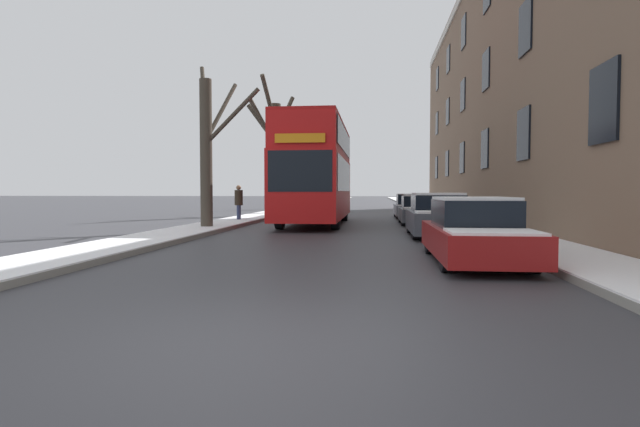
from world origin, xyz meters
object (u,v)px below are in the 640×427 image
Objects in this scene: parked_car_1 at (438,216)px; oncoming_van at (337,194)px; bare_tree_left_0 at (208,148)px; bare_tree_left_1 at (274,152)px; parked_car_0 at (474,232)px; pedestrian_left_sidewalk at (239,202)px; bare_tree_left_2 at (302,173)px; double_decker_bus at (316,168)px; parked_car_3 at (411,207)px; parked_car_2 at (421,210)px.

parked_car_1 is 0.72× the size of oncoming_van.
bare_tree_left_0 is 0.77× the size of bare_tree_left_1.
oncoming_van reaches higher than parked_car_0.
bare_tree_left_2 is at bearing -11.79° from pedestrian_left_sidewalk.
parked_car_0 is 2.55× the size of pedestrian_left_sidewalk.
parked_car_0 is 1.11× the size of parked_car_1.
double_decker_bus is 7.93m from parked_car_3.
bare_tree_left_2 is 1.11× the size of oncoming_van.
bare_tree_left_1 is 21.99m from parked_car_0.
oncoming_van is at bearing 91.82° from double_decker_bus.
bare_tree_left_1 is 1.32× the size of bare_tree_left_2.
bare_tree_left_1 is 0.84× the size of double_decker_bus.
double_decker_bus is at bearing -88.18° from oncoming_van.
parked_car_2 is at bearing -90.00° from parked_car_3.
parked_car_3 is at bearing 52.58° from double_decker_bus.
double_decker_bus is at bearing 129.64° from parked_car_1.
parked_car_0 is at bearing -80.88° from oncoming_van.
pedestrian_left_sidewalk is (-8.49, 0.30, 0.35)m from parked_car_2.
double_decker_bus is (3.65, -8.43, -1.43)m from bare_tree_left_1.
pedestrian_left_sidewalk reaches higher than parked_car_0.
bare_tree_left_1 is at bearing 164.43° from parked_car_3.
bare_tree_left_2 is at bearing 89.93° from bare_tree_left_0.
bare_tree_left_0 is at bearing -96.71° from oncoming_van.
parked_car_0 is at bearing -157.15° from pedestrian_left_sidewalk.
bare_tree_left_1 is 9.29m from double_decker_bus.
bare_tree_left_1 is 1.47× the size of oncoming_van.
parked_car_2 is at bearing -43.50° from bare_tree_left_1.
parked_car_2 is at bearing -103.41° from pedestrian_left_sidewalk.
parked_car_2 reaches higher than parked_car_0.
bare_tree_left_1 is at bearing 120.60° from parked_car_1.
double_decker_bus reaches higher than parked_car_1.
bare_tree_left_2 is 17.09m from parked_car_3.
double_decker_bus reaches higher than parked_car_2.
parked_car_1 reaches higher than parked_car_0.
parked_car_3 is at bearing 49.82° from bare_tree_left_0.
parked_car_0 is 6.01m from parked_car_1.
oncoming_van reaches higher than parked_car_1.
double_decker_bus is 2.44× the size of parked_car_1.
oncoming_van reaches higher than pedestrian_left_sidewalk.
pedestrian_left_sidewalk is at bearing 177.97° from parked_car_2.
bare_tree_left_0 is 1.42× the size of parked_car_0.
parked_car_0 is 33.87m from oncoming_van.
parked_car_1 is at bearing -50.36° from double_decker_bus.
parked_car_3 is (-0.00, 11.75, -0.04)m from parked_car_1.
bare_tree_left_2 is 1.52× the size of parked_car_3.
bare_tree_left_2 is 22.08m from parked_car_2.
parked_car_1 is at bearing -72.49° from bare_tree_left_2.
bare_tree_left_2 reaches higher than parked_car_0.
bare_tree_left_1 is 2.16× the size of parked_car_2.
oncoming_van is at bearing 101.08° from parked_car_1.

